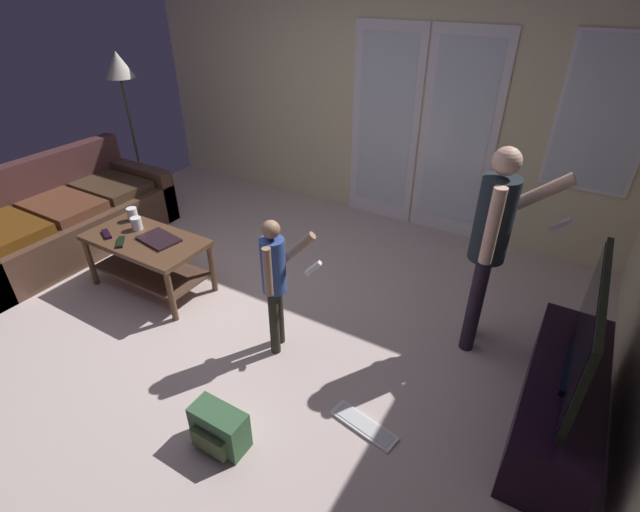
{
  "coord_description": "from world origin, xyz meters",
  "views": [
    {
      "loc": [
        2.09,
        -2.13,
        2.38
      ],
      "look_at": [
        0.74,
        0.13,
        0.75
      ],
      "focal_mm": 25.76,
      "sensor_mm": 36.0,
      "label": 1
    }
  ],
  "objects_px": {
    "tv_stand": "(559,401)",
    "person_adult": "(492,237)",
    "dvd_remote_slim": "(120,242)",
    "flat_screen_tv": "(587,332)",
    "backpack": "(219,429)",
    "leather_couch": "(63,220)",
    "laptop_closed": "(159,239)",
    "tv_remote_black": "(107,234)",
    "cup_near_edge": "(132,214)",
    "coffee_table": "(148,252)",
    "floor_lamp": "(120,74)",
    "cup_by_laptop": "(137,224)",
    "person_child": "(275,276)",
    "loose_keyboard": "(364,425)"
  },
  "relations": [
    {
      "from": "person_adult",
      "to": "floor_lamp",
      "type": "height_order",
      "value": "floor_lamp"
    },
    {
      "from": "backpack",
      "to": "leather_couch",
      "type": "bearing_deg",
      "value": 161.02
    },
    {
      "from": "laptop_closed",
      "to": "cup_near_edge",
      "type": "distance_m",
      "value": 0.5
    },
    {
      "from": "coffee_table",
      "to": "floor_lamp",
      "type": "height_order",
      "value": "floor_lamp"
    },
    {
      "from": "leather_couch",
      "to": "loose_keyboard",
      "type": "distance_m",
      "value": 3.61
    },
    {
      "from": "flat_screen_tv",
      "to": "loose_keyboard",
      "type": "bearing_deg",
      "value": -148.35
    },
    {
      "from": "cup_by_laptop",
      "to": "laptop_closed",
      "type": "bearing_deg",
      "value": -7.65
    },
    {
      "from": "leather_couch",
      "to": "flat_screen_tv",
      "type": "bearing_deg",
      "value": 1.85
    },
    {
      "from": "backpack",
      "to": "laptop_closed",
      "type": "xyz_separation_m",
      "value": [
        -1.44,
        0.96,
        0.37
      ]
    },
    {
      "from": "coffee_table",
      "to": "cup_by_laptop",
      "type": "height_order",
      "value": "cup_by_laptop"
    },
    {
      "from": "person_adult",
      "to": "tv_stand",
      "type": "bearing_deg",
      "value": -38.29
    },
    {
      "from": "person_adult",
      "to": "person_child",
      "type": "height_order",
      "value": "person_adult"
    },
    {
      "from": "coffee_table",
      "to": "dvd_remote_slim",
      "type": "distance_m",
      "value": 0.24
    },
    {
      "from": "loose_keyboard",
      "to": "dvd_remote_slim",
      "type": "height_order",
      "value": "dvd_remote_slim"
    },
    {
      "from": "cup_near_edge",
      "to": "dvd_remote_slim",
      "type": "relative_size",
      "value": 0.68
    },
    {
      "from": "flat_screen_tv",
      "to": "floor_lamp",
      "type": "relative_size",
      "value": 0.68
    },
    {
      "from": "coffee_table",
      "to": "floor_lamp",
      "type": "relative_size",
      "value": 0.63
    },
    {
      "from": "tv_remote_black",
      "to": "loose_keyboard",
      "type": "bearing_deg",
      "value": 19.63
    },
    {
      "from": "loose_keyboard",
      "to": "tv_remote_black",
      "type": "distance_m",
      "value": 2.62
    },
    {
      "from": "leather_couch",
      "to": "laptop_closed",
      "type": "relative_size",
      "value": 5.88
    },
    {
      "from": "loose_keyboard",
      "to": "cup_by_laptop",
      "type": "bearing_deg",
      "value": 169.23
    },
    {
      "from": "person_child",
      "to": "dvd_remote_slim",
      "type": "relative_size",
      "value": 6.18
    },
    {
      "from": "floor_lamp",
      "to": "cup_by_laptop",
      "type": "relative_size",
      "value": 15.13
    },
    {
      "from": "leather_couch",
      "to": "coffee_table",
      "type": "distance_m",
      "value": 1.33
    },
    {
      "from": "tv_stand",
      "to": "flat_screen_tv",
      "type": "relative_size",
      "value": 1.17
    },
    {
      "from": "leather_couch",
      "to": "laptop_closed",
      "type": "xyz_separation_m",
      "value": [
        1.46,
        -0.04,
        0.22
      ]
    },
    {
      "from": "laptop_closed",
      "to": "backpack",
      "type": "bearing_deg",
      "value": -24.88
    },
    {
      "from": "coffee_table",
      "to": "cup_by_laptop",
      "type": "xyz_separation_m",
      "value": [
        -0.17,
        0.08,
        0.19
      ]
    },
    {
      "from": "coffee_table",
      "to": "person_adult",
      "type": "height_order",
      "value": "person_adult"
    },
    {
      "from": "flat_screen_tv",
      "to": "laptop_closed",
      "type": "height_order",
      "value": "flat_screen_tv"
    },
    {
      "from": "cup_near_edge",
      "to": "dvd_remote_slim",
      "type": "xyz_separation_m",
      "value": [
        0.24,
        -0.34,
        -0.05
      ]
    },
    {
      "from": "person_child",
      "to": "loose_keyboard",
      "type": "bearing_deg",
      "value": -20.53
    },
    {
      "from": "tv_stand",
      "to": "cup_near_edge",
      "type": "xyz_separation_m",
      "value": [
        -3.57,
        -0.04,
        0.34
      ]
    },
    {
      "from": "tv_stand",
      "to": "cup_by_laptop",
      "type": "height_order",
      "value": "cup_by_laptop"
    },
    {
      "from": "leather_couch",
      "to": "floor_lamp",
      "type": "xyz_separation_m",
      "value": [
        -0.34,
        1.28,
        1.15
      ]
    },
    {
      "from": "floor_lamp",
      "to": "leather_couch",
      "type": "bearing_deg",
      "value": -74.94
    },
    {
      "from": "person_adult",
      "to": "person_child",
      "type": "distance_m",
      "value": 1.46
    },
    {
      "from": "flat_screen_tv",
      "to": "backpack",
      "type": "height_order",
      "value": "flat_screen_tv"
    },
    {
      "from": "dvd_remote_slim",
      "to": "flat_screen_tv",
      "type": "bearing_deg",
      "value": 52.01
    },
    {
      "from": "tv_stand",
      "to": "person_adult",
      "type": "bearing_deg",
      "value": 141.71
    },
    {
      "from": "laptop_closed",
      "to": "flat_screen_tv",
      "type": "bearing_deg",
      "value": 12.17
    },
    {
      "from": "leather_couch",
      "to": "laptop_closed",
      "type": "bearing_deg",
      "value": -1.55
    },
    {
      "from": "coffee_table",
      "to": "dvd_remote_slim",
      "type": "xyz_separation_m",
      "value": [
        -0.1,
        -0.16,
        0.15
      ]
    },
    {
      "from": "laptop_closed",
      "to": "cup_near_edge",
      "type": "height_order",
      "value": "cup_near_edge"
    },
    {
      "from": "person_child",
      "to": "cup_by_laptop",
      "type": "xyz_separation_m",
      "value": [
        -1.56,
        0.14,
        -0.08
      ]
    },
    {
      "from": "person_child",
      "to": "floor_lamp",
      "type": "xyz_separation_m",
      "value": [
        -3.06,
        1.41,
        0.8
      ]
    },
    {
      "from": "laptop_closed",
      "to": "tv_remote_black",
      "type": "xyz_separation_m",
      "value": [
        -0.44,
        -0.17,
        0.0
      ]
    },
    {
      "from": "person_child",
      "to": "loose_keyboard",
      "type": "height_order",
      "value": "person_child"
    },
    {
      "from": "flat_screen_tv",
      "to": "person_adult",
      "type": "xyz_separation_m",
      "value": [
        -0.64,
        0.5,
        0.16
      ]
    },
    {
      "from": "person_child",
      "to": "cup_near_edge",
      "type": "height_order",
      "value": "person_child"
    }
  ]
}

